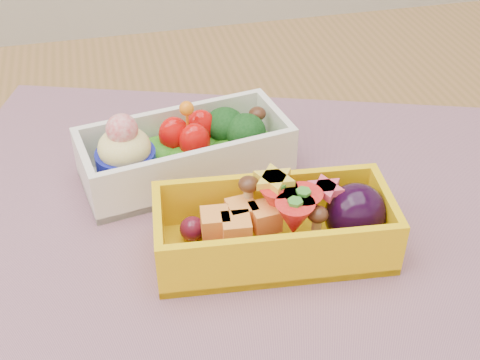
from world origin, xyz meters
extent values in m
cube|color=brown|center=(0.00, 0.00, 0.73)|extent=(1.20, 0.80, 0.04)
cylinder|color=brown|center=(0.54, 0.34, 0.35)|extent=(0.06, 0.06, 0.71)
cube|color=#8E6269|center=(-0.01, -0.02, 0.75)|extent=(0.68, 0.60, 0.00)
cube|color=white|center=(-0.04, 0.05, 0.78)|extent=(0.21, 0.12, 0.05)
ellipsoid|color=#469D20|center=(-0.04, 0.05, 0.77)|extent=(0.19, 0.10, 0.02)
cylinder|color=#141B9A|center=(-0.10, 0.04, 0.78)|extent=(0.06, 0.06, 0.03)
sphere|color=red|center=(-0.10, 0.04, 0.82)|extent=(0.03, 0.03, 0.03)
ellipsoid|color=red|center=(-0.05, 0.06, 0.79)|extent=(0.03, 0.03, 0.04)
ellipsoid|color=red|center=(-0.03, 0.05, 0.79)|extent=(0.03, 0.03, 0.04)
ellipsoid|color=red|center=(-0.02, 0.07, 0.79)|extent=(0.03, 0.03, 0.04)
sphere|color=orange|center=(-0.04, 0.06, 0.82)|extent=(0.01, 0.01, 0.01)
ellipsoid|color=black|center=(0.00, 0.07, 0.79)|extent=(0.04, 0.04, 0.03)
ellipsoid|color=black|center=(0.02, 0.05, 0.79)|extent=(0.04, 0.04, 0.03)
ellipsoid|color=#3F2111|center=(0.04, 0.07, 0.80)|extent=(0.02, 0.02, 0.01)
cube|color=yellow|center=(0.01, -0.07, 0.78)|extent=(0.20, 0.10, 0.05)
ellipsoid|color=#571024|center=(-0.03, -0.07, 0.77)|extent=(0.11, 0.06, 0.02)
cube|color=orange|center=(-0.02, -0.06, 0.79)|extent=(0.05, 0.05, 0.02)
cone|color=red|center=(0.02, -0.06, 0.80)|extent=(0.03, 0.03, 0.03)
cone|color=red|center=(0.03, -0.07, 0.80)|extent=(0.03, 0.03, 0.03)
cone|color=red|center=(0.02, -0.08, 0.80)|extent=(0.03, 0.03, 0.03)
cylinder|color=yellow|center=(0.02, -0.05, 0.81)|extent=(0.04, 0.04, 0.01)
cylinder|color=#E53F5B|center=(0.06, -0.07, 0.81)|extent=(0.03, 0.03, 0.01)
ellipsoid|color=#3F2111|center=(0.00, -0.05, 0.79)|extent=(0.02, 0.02, 0.01)
ellipsoid|color=#3F2111|center=(0.04, -0.09, 0.79)|extent=(0.02, 0.02, 0.01)
ellipsoid|color=black|center=(0.08, -0.08, 0.78)|extent=(0.05, 0.05, 0.05)
camera|label=1|loc=(-0.10, -0.44, 1.12)|focal=46.97mm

